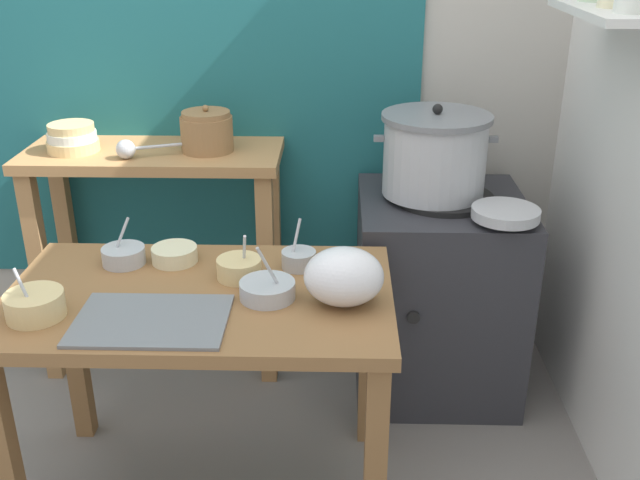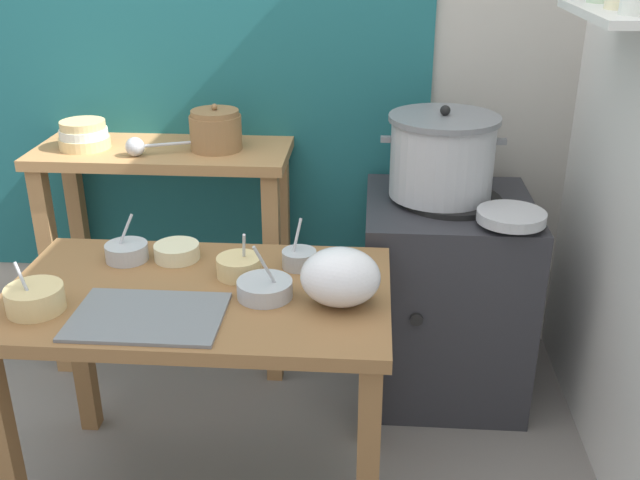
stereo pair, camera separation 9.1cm
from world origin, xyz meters
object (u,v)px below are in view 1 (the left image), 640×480
at_px(stove_block, 437,293).
at_px(plastic_bag, 344,277).
at_px(serving_tray, 153,320).
at_px(prep_bowl_5, 239,267).
at_px(steamer_pot, 435,154).
at_px(prep_bowl_2, 267,289).
at_px(prep_bowl_4, 299,258).
at_px(back_shelf_table, 157,205).
at_px(ladle, 128,149).
at_px(bowl_stack_enamel, 72,138).
at_px(wide_pan, 506,213).
at_px(prep_bowl_3, 175,254).
at_px(prep_bowl_1, 35,304).
at_px(prep_table, 201,326).
at_px(clay_pot, 206,132).
at_px(prep_bowl_0, 124,255).

xyz_separation_m(stove_block, plastic_bag, (-0.36, -0.71, 0.42)).
distance_m(serving_tray, prep_bowl_5, 0.33).
bearing_deg(steamer_pot, prep_bowl_2, -127.25).
height_order(prep_bowl_4, prep_bowl_5, prep_bowl_4).
xyz_separation_m(back_shelf_table, ladle, (-0.06, -0.10, 0.26)).
bearing_deg(bowl_stack_enamel, serving_tray, -61.89).
height_order(steamer_pot, prep_bowl_5, steamer_pot).
distance_m(back_shelf_table, steamer_pot, 1.07).
bearing_deg(plastic_bag, steamer_pot, 66.09).
bearing_deg(wide_pan, prep_bowl_3, -167.32).
height_order(ladle, prep_bowl_1, ladle).
height_order(bowl_stack_enamel, serving_tray, bowl_stack_enamel).
bearing_deg(prep_bowl_1, steamer_pot, 35.89).
bearing_deg(prep_table, prep_bowl_2, -7.91).
distance_m(prep_bowl_1, prep_bowl_4, 0.75).
xyz_separation_m(back_shelf_table, wide_pan, (1.25, -0.35, 0.12)).
bearing_deg(prep_bowl_1, prep_bowl_5, 25.75).
height_order(stove_block, prep_bowl_5, prep_bowl_5).
bearing_deg(wide_pan, stove_block, 128.98).
bearing_deg(prep_table, stove_block, 40.27).
relative_size(ladle, prep_bowl_5, 1.71).
distance_m(clay_pot, prep_bowl_1, 1.01).
distance_m(back_shelf_table, prep_bowl_1, 0.94).
height_order(bowl_stack_enamel, prep_bowl_1, bowl_stack_enamel).
xyz_separation_m(prep_table, prep_bowl_5, (0.10, 0.10, 0.14)).
height_order(steamer_pot, plastic_bag, steamer_pot).
bearing_deg(prep_bowl_5, wide_pan, 22.05).
distance_m(serving_tray, plastic_bag, 0.52).
bearing_deg(prep_bowl_3, bowl_stack_enamel, 130.44).
bearing_deg(plastic_bag, bowl_stack_enamel, 140.74).
bearing_deg(serving_tray, stove_block, 43.68).
bearing_deg(bowl_stack_enamel, prep_bowl_0, -60.57).
xyz_separation_m(prep_table, prep_bowl_0, (-0.26, 0.18, 0.14)).
bearing_deg(prep_bowl_0, prep_table, -34.90).
bearing_deg(bowl_stack_enamel, back_shelf_table, 3.72).
xyz_separation_m(bowl_stack_enamel, plastic_bag, (1.00, -0.82, -0.15)).
bearing_deg(steamer_pot, prep_bowl_1, -144.11).
bearing_deg(prep_bowl_0, prep_bowl_3, 6.70).
bearing_deg(ladle, prep_bowl_1, -93.13).
relative_size(prep_bowl_0, prep_bowl_2, 0.79).
xyz_separation_m(prep_table, plastic_bag, (0.41, -0.05, 0.19)).
bearing_deg(clay_pot, plastic_bag, -58.72).
xyz_separation_m(steamer_pot, prep_bowl_3, (-0.84, -0.47, -0.18)).
height_order(prep_table, clay_pot, clay_pot).
relative_size(wide_pan, prep_bowl_4, 1.53).
bearing_deg(serving_tray, prep_bowl_1, 176.28).
distance_m(wide_pan, prep_bowl_3, 1.08).
bearing_deg(stove_block, prep_bowl_3, -152.76).
distance_m(bowl_stack_enamel, prep_bowl_1, 0.95).
height_order(prep_table, ladle, ladle).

